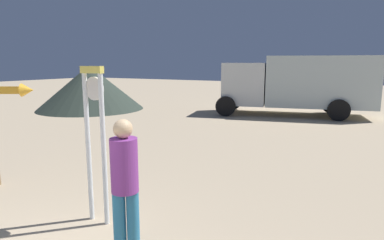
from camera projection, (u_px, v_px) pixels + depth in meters
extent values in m
cylinder|color=white|center=(88.00, 149.00, 4.85)|extent=(0.07, 0.07, 2.23)
cylinder|color=white|center=(104.00, 151.00, 4.69)|extent=(0.07, 0.07, 2.23)
cube|color=#F4DE5C|center=(92.00, 70.00, 4.57)|extent=(0.40, 0.09, 0.10)
cylinder|color=silver|center=(94.00, 89.00, 4.64)|extent=(0.34, 0.05, 0.33)
cube|color=black|center=(96.00, 88.00, 4.66)|extent=(0.06, 0.01, 0.08)
cube|color=black|center=(96.00, 88.00, 4.66)|extent=(0.12, 0.02, 0.08)
cube|color=yellow|center=(6.00, 90.00, 6.10)|extent=(0.54, 0.36, 0.14)
cone|color=yellow|center=(28.00, 90.00, 6.11)|extent=(0.32, 0.33, 0.25)
cylinder|color=teal|center=(133.00, 223.00, 4.02)|extent=(0.16, 0.16, 0.83)
cylinder|color=teal|center=(120.00, 224.00, 4.01)|extent=(0.16, 0.16, 0.83)
cylinder|color=#80358C|center=(124.00, 165.00, 3.89)|extent=(0.33, 0.33, 0.66)
sphere|color=#D7B184|center=(123.00, 129.00, 3.81)|extent=(0.23, 0.23, 0.23)
cube|color=silver|center=(319.00, 81.00, 14.62)|extent=(4.97, 3.23, 2.24)
cube|color=silver|center=(245.00, 84.00, 15.51)|extent=(2.36, 2.51, 1.94)
cube|color=black|center=(225.00, 75.00, 15.69)|extent=(0.44, 1.74, 0.85)
cylinder|color=black|center=(233.00, 101.00, 16.94)|extent=(0.93, 0.45, 0.90)
cylinder|color=black|center=(226.00, 106.00, 14.78)|extent=(0.93, 0.45, 0.90)
cylinder|color=black|center=(331.00, 104.00, 15.70)|extent=(0.93, 0.45, 0.90)
cylinder|color=black|center=(339.00, 110.00, 13.54)|extent=(0.93, 0.45, 0.90)
cone|color=#2A352C|center=(90.00, 87.00, 16.92)|extent=(5.43, 5.43, 2.28)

